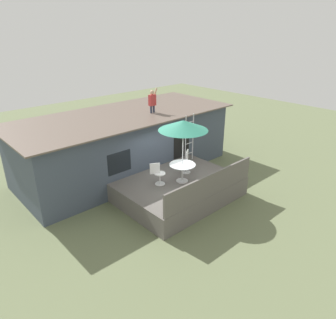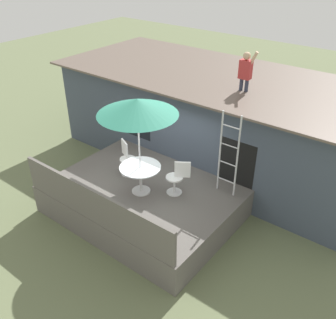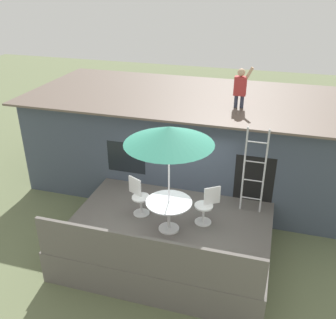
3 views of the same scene
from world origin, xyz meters
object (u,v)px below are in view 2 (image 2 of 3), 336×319
object	(u,v)px
patio_umbrella	(137,107)
step_ladder	(229,155)
patio_chair_left	(127,158)
patio_chair_right	(177,178)
person_figure	(246,69)
patio_table	(140,172)

from	to	relation	value
patio_umbrella	step_ladder	xyz separation A→B (m)	(1.72, 1.31, -1.25)
patio_chair_left	patio_chair_right	xyz separation A→B (m)	(1.66, 0.07, 0.00)
step_ladder	patio_chair_right	bearing A→B (deg)	-140.61
person_figure	patio_chair_right	world-z (taller)	person_figure
step_ladder	patio_chair_left	bearing A→B (deg)	-161.76
patio_umbrella	patio_chair_left	xyz separation A→B (m)	(-0.89, 0.45, -1.89)
patio_table	patio_chair_left	size ratio (longest dim) A/B	1.13
person_figure	step_ladder	bearing A→B (deg)	-69.97
step_ladder	person_figure	size ratio (longest dim) A/B	1.98
patio_umbrella	person_figure	bearing A→B (deg)	70.91
patio_chair_right	patio_table	bearing A→B (deg)	0.00
patio_umbrella	patio_chair_right	xyz separation A→B (m)	(0.76, 0.52, -1.89)
patio_umbrella	patio_table	bearing A→B (deg)	0.00
patio_umbrella	step_ladder	bearing A→B (deg)	37.23
patio_umbrella	patio_chair_right	world-z (taller)	patio_umbrella
person_figure	patio_chair_left	world-z (taller)	person_figure
patio_table	patio_chair_left	bearing A→B (deg)	153.32
person_figure	patio_chair_right	xyz separation A→B (m)	(-0.31, -2.57, -2.20)
person_figure	patio_table	bearing A→B (deg)	-109.09
patio_chair_left	step_ladder	bearing A→B (deg)	44.92
patio_umbrella	patio_chair_right	distance (m)	2.10
person_figure	patio_chair_left	size ratio (longest dim) A/B	1.21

